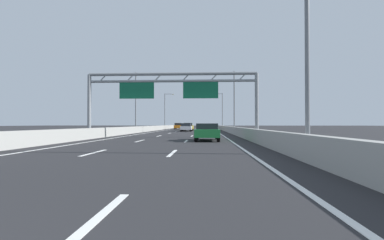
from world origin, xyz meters
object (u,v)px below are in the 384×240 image
at_px(streetlamp_left_far, 166,109).
at_px(green_car, 207,132).
at_px(white_car, 186,127).
at_px(yellow_car, 188,127).
at_px(streetlamp_right_mid, 233,98).
at_px(black_car, 199,125).
at_px(streetlamp_left_mid, 137,98).
at_px(sign_gantry, 171,88).
at_px(streetlamp_right_near, 302,30).
at_px(streetlamp_right_far, 221,109).
at_px(orange_car, 179,126).

bearing_deg(streetlamp_left_far, green_car, -78.44).
height_order(streetlamp_left_far, white_car, streetlamp_left_far).
bearing_deg(yellow_car, white_car, -89.96).
height_order(streetlamp_right_mid, black_car, streetlamp_right_mid).
bearing_deg(streetlamp_left_mid, sign_gantry, -66.00).
bearing_deg(yellow_car, black_car, 89.91).
relative_size(streetlamp_right_near, streetlamp_right_mid, 1.00).
bearing_deg(streetlamp_right_far, streetlamp_right_mid, -90.00).
xyz_separation_m(sign_gantry, streetlamp_left_mid, (-7.39, 16.60, 0.57)).
distance_m(sign_gantry, streetlamp_right_mid, 18.24).
height_order(black_car, white_car, black_car).
distance_m(streetlamp_left_far, black_car, 56.61).
distance_m(streetlamp_right_mid, white_car, 10.40).
xyz_separation_m(streetlamp_left_far, streetlamp_right_far, (14.93, 0.00, 0.00)).
bearing_deg(sign_gantry, white_car, 90.08).
xyz_separation_m(streetlamp_left_far, white_car, (7.36, -26.18, -4.66)).
height_order(streetlamp_right_near, green_car, streetlamp_right_near).
bearing_deg(white_car, green_car, -82.59).
bearing_deg(black_car, green_car, -88.22).
xyz_separation_m(orange_car, green_car, (6.83, -47.24, -0.08)).
bearing_deg(streetlamp_left_far, streetlamp_right_mid, -64.69).
height_order(black_car, green_car, black_car).
bearing_deg(white_car, streetlamp_left_mid, -143.78).
bearing_deg(sign_gantry, streetlamp_right_mid, 65.58).
bearing_deg(streetlamp_right_mid, streetlamp_left_far, 115.31).
bearing_deg(black_car, white_car, -90.08).
bearing_deg(streetlamp_right_far, black_car, 97.59).
bearing_deg(white_car, black_car, 89.92).
bearing_deg(sign_gantry, streetlamp_right_near, -63.26).
bearing_deg(orange_car, green_car, -81.77).
bearing_deg(streetlamp_right_near, streetlamp_left_far, 103.31).
bearing_deg(streetlamp_left_mid, streetlamp_right_far, 64.69).
bearing_deg(streetlamp_left_mid, orange_car, 81.09).
height_order(streetlamp_left_mid, streetlamp_right_far, same).
bearing_deg(streetlamp_right_near, orange_car, 100.77).
bearing_deg(yellow_car, streetlamp_right_mid, -57.00).
height_order(white_car, green_car, white_car).
height_order(green_car, yellow_car, yellow_car).
height_order(streetlamp_right_near, orange_car, streetlamp_right_near).
distance_m(sign_gantry, streetlamp_left_far, 48.74).
bearing_deg(white_car, streetlamp_left_far, 105.71).
height_order(sign_gantry, streetlamp_left_far, streetlamp_left_far).
distance_m(streetlamp_right_near, streetlamp_left_far, 64.88).
bearing_deg(streetlamp_left_far, streetlamp_left_mid, -90.00).
relative_size(streetlamp_left_far, green_car, 2.06).
relative_size(streetlamp_right_mid, black_car, 2.04).
bearing_deg(yellow_car, streetlamp_right_near, -80.06).
bearing_deg(streetlamp_left_far, streetlamp_right_near, -76.69).
distance_m(sign_gantry, black_car, 104.18).
height_order(streetlamp_left_far, streetlamp_right_far, same).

